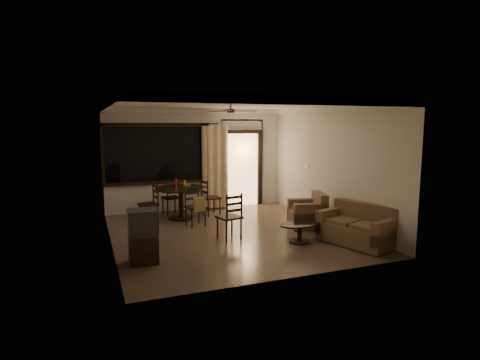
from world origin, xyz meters
name	(u,v)px	position (x,y,z in m)	size (l,w,h in m)	color
ground	(231,233)	(0.00, 0.00, 0.00)	(5.50, 5.50, 0.00)	#7F6651
room_shell	(229,145)	(0.59, 1.77, 1.83)	(5.50, 6.70, 5.50)	beige
dining_table	(181,194)	(-0.70, 1.75, 0.62)	(1.27, 1.27, 1.01)	black
dining_chair_west	(149,211)	(-1.53, 1.61, 0.28)	(0.49, 0.49, 0.95)	black
dining_chair_east	(211,204)	(0.12, 1.90, 0.28)	(0.49, 0.49, 0.95)	black
dining_chair_south	(196,213)	(-0.55, 0.91, 0.31)	(0.49, 0.53, 0.95)	black
dining_chair_north	(172,204)	(-0.84, 2.29, 0.28)	(0.49, 0.49, 0.95)	black
tv_cabinet	(143,236)	(-2.05, -1.21, 0.47)	(0.51, 0.46, 0.94)	black
sofa	(358,228)	(2.10, -1.64, 0.31)	(1.18, 1.63, 0.78)	#42261E
armchair	(309,213)	(1.88, -0.14, 0.32)	(0.95, 0.95, 0.78)	#42261E
coffee_table	(300,230)	(1.07, -1.12, 0.25)	(0.86, 0.52, 0.38)	black
side_chair	(230,225)	(-0.18, -0.42, 0.29)	(0.52, 0.52, 0.99)	black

